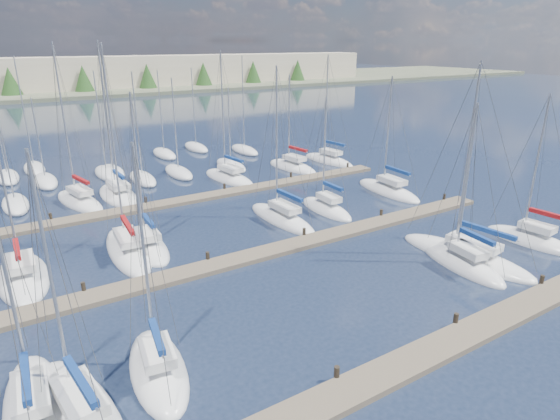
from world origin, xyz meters
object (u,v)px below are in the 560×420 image
sailboat_a (35,410)px  sailboat_g (530,240)px  sailboat_h (23,277)px  sailboat_f (465,256)px  sailboat_k (282,218)px  sailboat_i (128,250)px  sailboat_n (80,201)px  sailboat_q (292,167)px  sailboat_j (148,247)px  sailboat_o (118,195)px  sailboat_m (388,190)px  sailboat_l (326,209)px  sailboat_c (158,370)px  sailboat_e (462,264)px  sailboat_p (229,178)px  sailboat_b (80,414)px  sailboat_r (328,160)px

sailboat_a → sailboat_g: 33.65m
sailboat_h → sailboat_f: (26.47, -13.01, 0.00)m
sailboat_f → sailboat_k: bearing=110.1°
sailboat_a → sailboat_g: size_ratio=0.99×
sailboat_i → sailboat_n: bearing=97.9°
sailboat_k → sailboat_q: size_ratio=1.15×
sailboat_j → sailboat_o: 13.55m
sailboat_g → sailboat_f: 6.58m
sailboat_a → sailboat_h: 13.10m
sailboat_k → sailboat_f: sailboat_f is taller
sailboat_f → sailboat_m: sailboat_f is taller
sailboat_q → sailboat_n: 23.92m
sailboat_h → sailboat_k: bearing=1.5°
sailboat_j → sailboat_a: bearing=-121.3°
sailboat_n → sailboat_i: bearing=-98.4°
sailboat_a → sailboat_h: size_ratio=0.86×
sailboat_k → sailboat_m: bearing=1.7°
sailboat_l → sailboat_c: (-19.77, -13.24, 0.00)m
sailboat_j → sailboat_i: bearing=171.9°
sailboat_l → sailboat_k: size_ratio=0.80×
sailboat_j → sailboat_k: size_ratio=0.90×
sailboat_f → sailboat_h: bearing=145.9°
sailboat_l → sailboat_e: bearing=-84.2°
sailboat_l → sailboat_o: bearing=138.2°
sailboat_i → sailboat_p: sailboat_i is taller
sailboat_l → sailboat_b: bearing=-147.2°
sailboat_f → sailboat_m: (6.33, 13.99, -0.00)m
sailboat_j → sailboat_r: size_ratio=0.88×
sailboat_e → sailboat_f: 1.39m
sailboat_r → sailboat_b: size_ratio=1.16×
sailboat_j → sailboat_m: sailboat_m is taller
sailboat_r → sailboat_p: 14.17m
sailboat_k → sailboat_o: (-10.11, 13.78, 0.00)m
sailboat_h → sailboat_b: bearing=-85.1°
sailboat_c → sailboat_o: bearing=87.8°
sailboat_k → sailboat_h: size_ratio=0.99×
sailboat_k → sailboat_p: sailboat_p is taller
sailboat_o → sailboat_m: (23.38, -12.82, -0.02)m
sailboat_c → sailboat_r: sailboat_r is taller
sailboat_a → sailboat_h: sailboat_h is taller
sailboat_n → sailboat_k: bearing=-57.6°
sailboat_c → sailboat_b: 3.68m
sailboat_a → sailboat_i: bearing=64.2°
sailboat_r → sailboat_j: bearing=-159.0°
sailboat_j → sailboat_p: 18.66m
sailboat_o → sailboat_m: sailboat_o is taller
sailboat_p → sailboat_n: size_ratio=0.94×
sailboat_j → sailboat_r: bearing=28.9°
sailboat_o → sailboat_r: bearing=-1.4°
sailboat_j → sailboat_b: sailboat_j is taller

